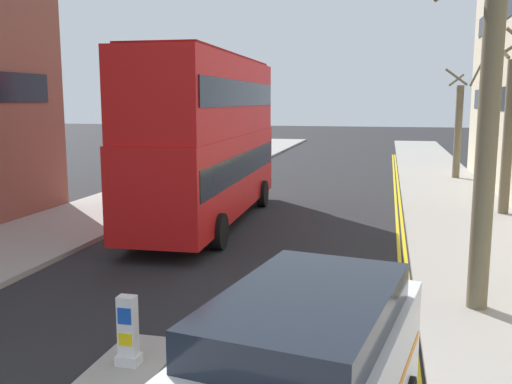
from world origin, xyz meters
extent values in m
cube|color=#9E9991|center=(6.50, 16.00, 0.07)|extent=(4.00, 80.00, 0.14)
cube|color=#9E9991|center=(-6.50, 16.00, 0.07)|extent=(4.00, 80.00, 0.14)
cube|color=yellow|center=(4.40, 14.00, 0.00)|extent=(0.10, 56.00, 0.01)
cube|color=yellow|center=(4.24, 14.00, 0.00)|extent=(0.10, 56.00, 0.01)
cube|color=#9E9991|center=(0.00, 4.36, 0.05)|extent=(1.10, 2.20, 0.10)
cube|color=silver|center=(0.00, 4.36, 0.18)|extent=(0.36, 0.28, 0.16)
cube|color=white|center=(0.00, 4.36, 0.73)|extent=(0.28, 0.20, 0.95)
cube|color=blue|center=(0.00, 4.25, 0.92)|extent=(0.22, 0.01, 0.26)
cube|color=yellow|center=(0.00, 4.25, 0.54)|extent=(0.22, 0.01, 0.20)
cube|color=red|center=(-2.08, 15.00, 1.74)|extent=(2.85, 10.88, 2.60)
cube|color=red|center=(-2.08, 15.00, 4.29)|extent=(2.79, 10.66, 2.50)
cube|color=black|center=(-2.08, 15.00, 2.04)|extent=(2.86, 10.44, 0.84)
cube|color=black|center=(-2.08, 15.00, 4.39)|extent=(2.85, 10.23, 0.80)
cube|color=yellow|center=(-2.25, 20.37, 3.29)|extent=(2.00, 0.12, 0.44)
cube|color=maroon|center=(-2.08, 15.00, 5.59)|extent=(2.56, 9.79, 0.10)
cylinder|color=black|center=(-3.44, 18.30, 0.52)|extent=(0.33, 1.05, 1.04)
cylinder|color=black|center=(-0.94, 18.38, 0.52)|extent=(0.33, 1.05, 1.04)
cylinder|color=black|center=(-3.22, 11.61, 0.52)|extent=(0.33, 1.05, 1.04)
cylinder|color=black|center=(-0.72, 11.69, 0.52)|extent=(0.33, 1.05, 1.04)
cube|color=black|center=(3.03, 2.59, 1.74)|extent=(2.22, 3.31, 0.76)
cylinder|color=black|center=(2.37, 4.03, 0.34)|extent=(0.34, 0.71, 0.68)
cylinder|color=#6B6047|center=(5.64, 8.11, 3.11)|extent=(0.39, 0.39, 5.94)
cylinder|color=#6B6047|center=(7.97, 18.33, 2.86)|extent=(0.36, 0.36, 5.43)
cylinder|color=#6B6047|center=(8.02, 19.01, 6.05)|extent=(1.41, 0.22, 1.03)
cylinder|color=#6B6047|center=(7.46, 18.62, 5.99)|extent=(0.70, 1.13, 0.91)
cylinder|color=#6B6047|center=(7.42, 18.08, 6.00)|extent=(0.63, 1.20, 0.93)
cylinder|color=#6B6047|center=(7.39, 28.04, 2.54)|extent=(0.38, 0.38, 4.80)
cylinder|color=#6B6047|center=(8.11, 28.18, 5.46)|extent=(0.40, 1.51, 1.11)
cylinder|color=#6B6047|center=(7.21, 28.40, 5.22)|extent=(0.82, 0.49, 0.65)
cylinder|color=#6B6047|center=(7.10, 27.54, 5.34)|extent=(1.11, 0.69, 0.89)
camera|label=1|loc=(3.82, -3.31, 4.18)|focal=39.87mm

